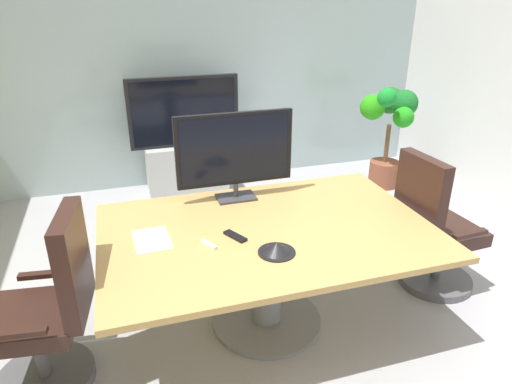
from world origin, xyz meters
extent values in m
plane|color=#99999E|center=(0.00, 0.00, 0.00)|extent=(6.86, 6.86, 0.00)
cube|color=#9EB2B7|center=(0.00, 2.92, 1.40)|extent=(5.86, 0.10, 2.80)
cube|color=#B2894C|center=(0.04, 0.09, 0.72)|extent=(2.10, 1.38, 0.04)
cylinder|color=slate|center=(0.04, 0.09, 0.35)|extent=(0.20, 0.20, 0.70)
cylinder|color=slate|center=(0.04, 0.09, 0.01)|extent=(0.76, 0.76, 0.03)
cylinder|color=#4C4C51|center=(-1.39, -0.04, 0.03)|extent=(0.56, 0.56, 0.06)
cylinder|color=#4C4C51|center=(-1.39, -0.04, 0.24)|extent=(0.07, 0.07, 0.36)
cube|color=black|center=(-1.39, -0.04, 0.46)|extent=(0.54, 0.54, 0.10)
cube|color=black|center=(-1.12, -0.07, 0.79)|extent=(0.15, 0.46, 0.60)
cube|color=black|center=(-1.34, 0.22, 0.58)|extent=(0.28, 0.08, 0.03)
cube|color=black|center=(-1.40, -0.30, 0.58)|extent=(0.28, 0.08, 0.03)
cylinder|color=#4C4C51|center=(1.46, 0.14, 0.03)|extent=(0.56, 0.56, 0.06)
cylinder|color=#4C4C51|center=(1.46, 0.14, 0.24)|extent=(0.07, 0.07, 0.36)
cube|color=black|center=(1.46, 0.14, 0.46)|extent=(0.51, 0.51, 0.10)
cube|color=black|center=(1.19, 0.12, 0.79)|extent=(0.12, 0.46, 0.60)
cube|color=black|center=(1.45, -0.12, 0.58)|extent=(0.28, 0.07, 0.03)
cube|color=black|center=(1.42, 0.39, 0.58)|extent=(0.28, 0.07, 0.03)
cube|color=#333338|center=(-0.04, 0.60, 0.75)|extent=(0.28, 0.18, 0.02)
cylinder|color=#333338|center=(-0.04, 0.60, 0.81)|extent=(0.04, 0.04, 0.10)
cube|color=black|center=(-0.04, 0.61, 1.12)|extent=(0.84, 0.04, 0.52)
cube|color=black|center=(-0.04, 0.59, 1.12)|extent=(0.77, 0.01, 0.47)
cube|color=#B7BABC|center=(-0.10, 2.57, 0.28)|extent=(0.90, 0.36, 0.55)
cube|color=black|center=(-0.10, 2.55, 0.93)|extent=(1.20, 0.06, 0.76)
cube|color=black|center=(-0.10, 2.51, 0.93)|extent=(1.12, 0.01, 0.69)
cylinder|color=brown|center=(2.14, 2.02, 0.15)|extent=(0.34, 0.34, 0.30)
cylinder|color=brown|center=(2.14, 2.02, 0.52)|extent=(0.05, 0.05, 0.44)
sphere|color=#176524|center=(2.33, 2.07, 0.96)|extent=(0.31, 0.31, 0.31)
sphere|color=#225F21|center=(2.24, 2.21, 0.97)|extent=(0.30, 0.30, 0.30)
sphere|color=#279714|center=(1.95, 2.11, 0.93)|extent=(0.28, 0.28, 0.28)
sphere|color=#17862A|center=(1.96, 1.86, 1.09)|extent=(0.21, 0.21, 0.21)
sphere|color=#1F9018|center=(2.22, 1.89, 0.85)|extent=(0.23, 0.23, 0.23)
cone|color=black|center=(-0.01, -0.21, 0.77)|extent=(0.19, 0.19, 0.07)
cylinder|color=black|center=(-0.01, -0.21, 0.74)|extent=(0.22, 0.22, 0.01)
cube|color=black|center=(-0.19, 0.04, 0.75)|extent=(0.12, 0.17, 0.02)
cube|color=silver|center=(-0.37, -0.01, 0.75)|extent=(0.08, 0.12, 0.02)
cube|color=white|center=(-0.69, 0.15, 0.74)|extent=(0.23, 0.31, 0.01)
camera|label=1|loc=(-0.81, -2.37, 2.14)|focal=32.27mm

